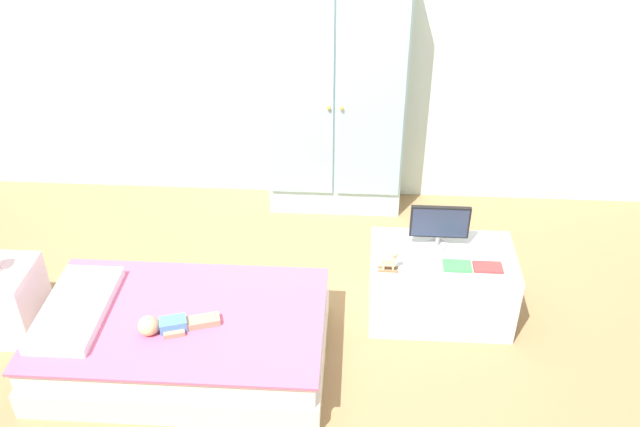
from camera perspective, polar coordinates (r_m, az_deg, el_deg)
ground_plane at (r=3.74m, az=-3.43°, el=-10.85°), size 10.00×10.00×0.02m
back_wall at (r=4.42m, az=-1.70°, el=17.10°), size 6.40×0.05×2.70m
bed at (r=3.62m, az=-11.27°, el=-10.15°), size 1.44×0.87×0.29m
pillow at (r=3.66m, az=-19.65°, el=-7.43°), size 0.31×0.62×0.05m
doll at (r=3.43m, az=-12.86°, el=-9.01°), size 0.39×0.19×0.10m
nightstand at (r=4.04m, az=-24.72°, el=-6.57°), size 0.35×0.35×0.41m
wardrobe at (r=4.42m, az=1.37°, el=9.63°), size 0.88×0.31×1.62m
tv_stand at (r=3.84m, az=9.96°, el=-5.80°), size 0.77×0.47×0.41m
tv_monitor at (r=3.69m, az=9.92°, el=-0.83°), size 0.31×0.10×0.25m
rocking_horse_toy at (r=3.53m, az=5.87°, el=-3.94°), size 0.11×0.04×0.13m
book_green at (r=3.63m, az=11.33°, el=-4.30°), size 0.15×0.09×0.02m
book_red at (r=3.66m, az=13.78°, el=-4.36°), size 0.15×0.09×0.01m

